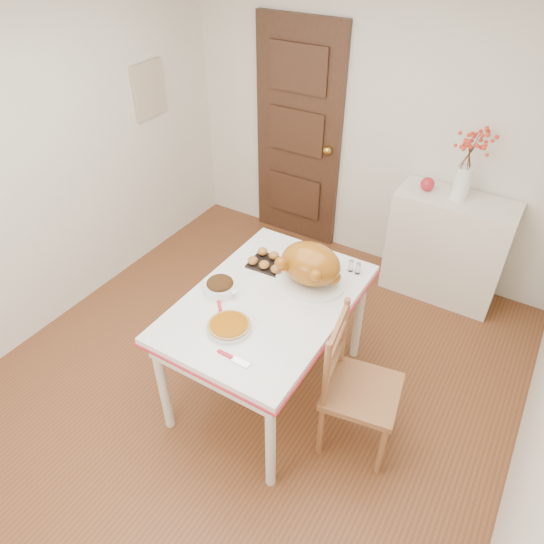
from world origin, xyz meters
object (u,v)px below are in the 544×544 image
Objects in this scene: chair_oak at (363,389)px; pumpkin_pie at (229,326)px; kitchen_table at (268,346)px; turkey_platter at (310,266)px; sideboard at (446,248)px.

chair_oak is 3.80× the size of pumpkin_pie.
turkey_platter reaches higher than kitchen_table.
turkey_platter is 1.76× the size of pumpkin_pie.
sideboard is at bearing -9.91° from chair_oak.
kitchen_table is (-0.70, -1.70, -0.05)m from sideboard.
turkey_platter is 0.65m from pumpkin_pie.
sideboard is 0.94× the size of chair_oak.
turkey_platter is at bearing 71.89° from pumpkin_pie.
kitchen_table is 0.56m from pumpkin_pie.
sideboard reaches higher than pumpkin_pie.
sideboard is 2.03× the size of turkey_platter.
pumpkin_pie is (-0.20, -0.61, -0.12)m from turkey_platter.
kitchen_table is at bearing -112.48° from sideboard.
sideboard is at bearing 69.70° from pumpkin_pie.
kitchen_table is 0.71m from chair_oak.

